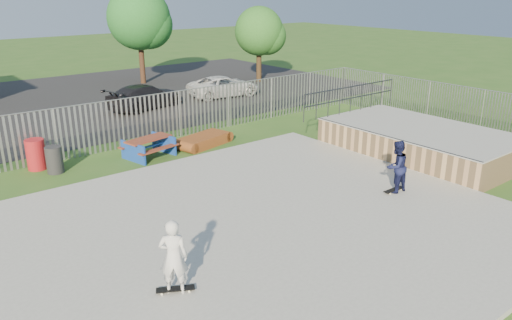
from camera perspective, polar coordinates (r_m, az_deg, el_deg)
ground at (r=13.15m, az=-2.13°, el=-8.77°), size 120.00×120.00×0.00m
concrete_slab at (r=13.11m, az=-2.13°, el=-8.48°), size 15.00×12.00×0.15m
quarter_pipe at (r=20.19m, az=18.15°, el=2.08°), size 5.50×7.05×2.19m
fence at (r=16.83m, az=-8.77°, el=1.09°), size 26.04×16.02×2.00m
picnic_table at (r=19.43m, az=-12.14°, el=1.42°), size 2.04×1.80×0.75m
funbox at (r=20.56m, az=-5.98°, el=2.24°), size 2.30×1.53×0.42m
trash_bin_red at (r=19.32m, az=-23.85°, el=0.59°), size 0.66×0.66×1.10m
trash_bin_grey at (r=18.70m, az=-22.04°, el=0.03°), size 0.57×0.57×0.95m
parking_lot at (r=29.83m, az=-24.57°, el=5.52°), size 40.00×18.00×0.02m
car_dark at (r=27.36m, az=-12.58°, el=7.10°), size 4.70×2.77×1.28m
car_white at (r=29.84m, az=-3.67°, el=8.42°), size 4.51×2.47×1.20m
tree_mid at (r=34.49m, az=-13.26°, el=15.49°), size 4.08×4.08×6.30m
tree_right at (r=34.40m, az=0.34°, el=14.50°), size 3.25×3.25×5.01m
skateboard_a at (r=16.08m, az=15.49°, el=-3.36°), size 0.80×0.21×0.08m
skateboard_b at (r=10.86m, az=-9.19°, el=-14.44°), size 0.80×0.56×0.08m
skater_navy at (r=15.81m, az=15.74°, el=-0.74°), size 0.81×0.64×1.64m
skater_white at (r=10.45m, az=-9.42°, el=-10.86°), size 0.71×0.68×1.64m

